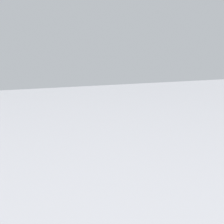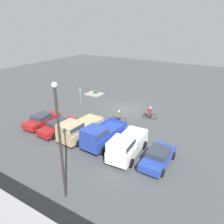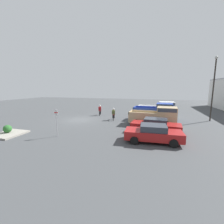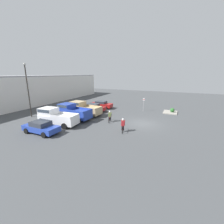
{
  "view_description": "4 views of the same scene",
  "coord_description": "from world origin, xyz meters",
  "px_view_note": "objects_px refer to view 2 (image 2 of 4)",
  "views": [
    {
      "loc": [
        14.21,
        26.57,
        6.55
      ],
      "look_at": [
        -0.32,
        4.45,
        1.2
      ],
      "focal_mm": 35.0,
      "sensor_mm": 36.0,
      "label": 1
    },
    {
      "loc": [
        -12.81,
        24.83,
        11.09
      ],
      "look_at": [
        -0.32,
        4.45,
        1.2
      ],
      "focal_mm": 35.0,
      "sensor_mm": 36.0,
      "label": 2
    },
    {
      "loc": [
        17.68,
        9.69,
        4.24
      ],
      "look_at": [
        -0.32,
        4.45,
        1.2
      ],
      "focal_mm": 24.0,
      "sensor_mm": 36.0,
      "label": 3
    },
    {
      "loc": [
        -19.27,
        -4.14,
        6.54
      ],
      "look_at": [
        -0.32,
        4.45,
        1.2
      ],
      "focal_mm": 24.0,
      "sensor_mm": 36.0,
      "label": 4
    }
  ],
  "objects_px": {
    "pickup_truck_2": "(78,129)",
    "fire_lane_sign": "(80,94)",
    "pickup_truck_1": "(102,135)",
    "sedan_2": "(42,120)",
    "cyclist_0": "(119,117)",
    "sedan_0": "(158,157)",
    "lamppost": "(60,137)",
    "pickup_truck_0": "(126,146)",
    "shrub": "(96,91)",
    "sedan_1": "(59,126)",
    "cyclist_1": "(150,113)"
  },
  "relations": [
    {
      "from": "pickup_truck_2",
      "to": "fire_lane_sign",
      "type": "relative_size",
      "value": 2.13
    },
    {
      "from": "fire_lane_sign",
      "to": "pickup_truck_1",
      "type": "bearing_deg",
      "value": 138.49
    },
    {
      "from": "sedan_2",
      "to": "cyclist_0",
      "type": "bearing_deg",
      "value": -143.73
    },
    {
      "from": "fire_lane_sign",
      "to": "sedan_0",
      "type": "bearing_deg",
      "value": 151.24
    },
    {
      "from": "fire_lane_sign",
      "to": "cyclist_0",
      "type": "bearing_deg",
      "value": 160.46
    },
    {
      "from": "pickup_truck_1",
      "to": "lamppost",
      "type": "xyz_separation_m",
      "value": [
        -1.57,
        6.79,
        3.45
      ]
    },
    {
      "from": "pickup_truck_0",
      "to": "cyclist_0",
      "type": "distance_m",
      "value": 7.13
    },
    {
      "from": "cyclist_0",
      "to": "pickup_truck_0",
      "type": "bearing_deg",
      "value": 125.03
    },
    {
      "from": "cyclist_0",
      "to": "sedan_2",
      "type": "bearing_deg",
      "value": 36.27
    },
    {
      "from": "pickup_truck_0",
      "to": "fire_lane_sign",
      "type": "distance_m",
      "value": 14.96
    },
    {
      "from": "sedan_2",
      "to": "pickup_truck_0",
      "type": "bearing_deg",
      "value": 176.99
    },
    {
      "from": "sedan_2",
      "to": "shrub",
      "type": "height_order",
      "value": "sedan_2"
    },
    {
      "from": "sedan_1",
      "to": "sedan_0",
      "type": "bearing_deg",
      "value": -179.62
    },
    {
      "from": "pickup_truck_0",
      "to": "shrub",
      "type": "height_order",
      "value": "pickup_truck_0"
    },
    {
      "from": "sedan_1",
      "to": "fire_lane_sign",
      "type": "height_order",
      "value": "fire_lane_sign"
    },
    {
      "from": "cyclist_1",
      "to": "shrub",
      "type": "relative_size",
      "value": 2.36
    },
    {
      "from": "pickup_truck_1",
      "to": "shrub",
      "type": "xyz_separation_m",
      "value": [
        10.02,
        -13.05,
        -0.68
      ]
    },
    {
      "from": "cyclist_1",
      "to": "lamppost",
      "type": "bearing_deg",
      "value": 90.32
    },
    {
      "from": "shrub",
      "to": "cyclist_1",
      "type": "bearing_deg",
      "value": 157.68
    },
    {
      "from": "fire_lane_sign",
      "to": "pickup_truck_2",
      "type": "bearing_deg",
      "value": 127.94
    },
    {
      "from": "sedan_1",
      "to": "shrub",
      "type": "distance_m",
      "value": 13.82
    },
    {
      "from": "sedan_0",
      "to": "pickup_truck_0",
      "type": "bearing_deg",
      "value": 10.21
    },
    {
      "from": "sedan_1",
      "to": "lamppost",
      "type": "height_order",
      "value": "lamppost"
    },
    {
      "from": "sedan_0",
      "to": "pickup_truck_1",
      "type": "xyz_separation_m",
      "value": [
        5.62,
        0.04,
        0.49
      ]
    },
    {
      "from": "sedan_0",
      "to": "sedan_1",
      "type": "xyz_separation_m",
      "value": [
        11.2,
        0.07,
        -0.0
      ]
    },
    {
      "from": "fire_lane_sign",
      "to": "lamppost",
      "type": "height_order",
      "value": "lamppost"
    },
    {
      "from": "pickup_truck_2",
      "to": "pickup_truck_0",
      "type": "bearing_deg",
      "value": 176.49
    },
    {
      "from": "pickup_truck_2",
      "to": "fire_lane_sign",
      "type": "bearing_deg",
      "value": -52.06
    },
    {
      "from": "pickup_truck_2",
      "to": "sedan_1",
      "type": "relative_size",
      "value": 1.1
    },
    {
      "from": "pickup_truck_2",
      "to": "cyclist_0",
      "type": "bearing_deg",
      "value": -105.94
    },
    {
      "from": "pickup_truck_1",
      "to": "sedan_0",
      "type": "bearing_deg",
      "value": -179.57
    },
    {
      "from": "pickup_truck_0",
      "to": "fire_lane_sign",
      "type": "relative_size",
      "value": 2.13
    },
    {
      "from": "pickup_truck_1",
      "to": "lamppost",
      "type": "bearing_deg",
      "value": 102.97
    },
    {
      "from": "sedan_0",
      "to": "pickup_truck_1",
      "type": "relative_size",
      "value": 0.85
    },
    {
      "from": "pickup_truck_1",
      "to": "sedan_2",
      "type": "relative_size",
      "value": 1.12
    },
    {
      "from": "pickup_truck_2",
      "to": "cyclist_1",
      "type": "bearing_deg",
      "value": -116.89
    },
    {
      "from": "pickup_truck_1",
      "to": "sedan_2",
      "type": "bearing_deg",
      "value": -0.91
    },
    {
      "from": "pickup_truck_0",
      "to": "cyclist_1",
      "type": "bearing_deg",
      "value": -81.11
    },
    {
      "from": "sedan_0",
      "to": "pickup_truck_0",
      "type": "distance_m",
      "value": 2.85
    },
    {
      "from": "pickup_truck_2",
      "to": "shrub",
      "type": "distance_m",
      "value": 15.03
    },
    {
      "from": "sedan_0",
      "to": "fire_lane_sign",
      "type": "relative_size",
      "value": 1.74
    },
    {
      "from": "shrub",
      "to": "pickup_truck_1",
      "type": "bearing_deg",
      "value": 127.52
    },
    {
      "from": "pickup_truck_0",
      "to": "lamppost",
      "type": "xyz_separation_m",
      "value": [
        1.29,
        6.34,
        3.5
      ]
    },
    {
      "from": "sedan_2",
      "to": "cyclist_1",
      "type": "height_order",
      "value": "cyclist_1"
    },
    {
      "from": "cyclist_0",
      "to": "lamppost",
      "type": "relative_size",
      "value": 0.23
    },
    {
      "from": "pickup_truck_0",
      "to": "sedan_1",
      "type": "xyz_separation_m",
      "value": [
        8.43,
        -0.42,
        -0.44
      ]
    },
    {
      "from": "cyclist_1",
      "to": "lamppost",
      "type": "distance_m",
      "value": 15.6
    },
    {
      "from": "pickup_truck_0",
      "to": "cyclist_0",
      "type": "bearing_deg",
      "value": -54.97
    },
    {
      "from": "lamppost",
      "to": "cyclist_0",
      "type": "bearing_deg",
      "value": -77.05
    },
    {
      "from": "pickup_truck_0",
      "to": "cyclist_1",
      "type": "height_order",
      "value": "pickup_truck_0"
    }
  ]
}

